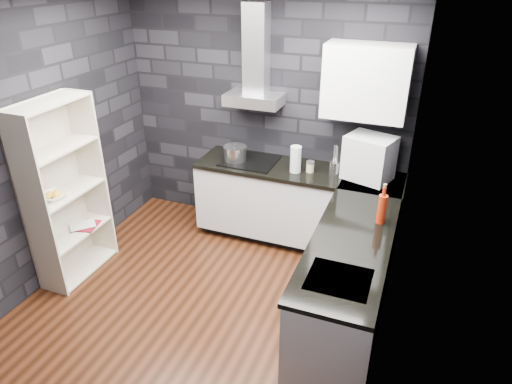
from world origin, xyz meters
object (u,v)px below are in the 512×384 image
Objects in this scene: utensil_crock at (334,168)px; fruit_bowl at (54,196)px; pot at (235,154)px; bookshelf at (65,193)px; glass_vase at (296,159)px; storage_jar at (310,167)px; red_bottle at (382,209)px; appliance_garage at (369,158)px.

fruit_bowl is (-2.31, -1.48, -0.03)m from utensil_crock.
pot is at bearing -177.54° from utensil_crock.
utensil_crock is 2.67m from bookshelf.
utensil_crock is at bearing 12.02° from glass_vase.
storage_jar is at bearing -172.74° from utensil_crock.
bookshelf is at bearing -149.94° from utensil_crock.
utensil_crock is at bearing 46.11° from bookshelf.
red_bottle is (0.82, -0.79, 0.08)m from storage_jar.
red_bottle is 2.96m from fruit_bowl.
fruit_bowl is at bearing -73.95° from bookshelf.
glass_vase is (0.70, -0.04, 0.06)m from pot.
pot is 0.86× the size of glass_vase.
fruit_bowl is (0.00, -0.14, 0.04)m from bookshelf.
glass_vase is at bearing -154.10° from appliance_garage.
storage_jar is at bearing 19.71° from glass_vase.
red_bottle is at bearing -24.73° from pot.
red_bottle is 2.93m from bookshelf.
bookshelf is at bearing -169.78° from red_bottle.
pot is at bearing 177.01° from glass_vase.
appliance_garage reaches higher than fruit_bowl.
pot is 0.95× the size of red_bottle.
bookshelf is (-2.64, -1.36, -0.22)m from appliance_garage.
appliance_garage is at bearing 5.44° from storage_jar.
appliance_garage reaches higher than storage_jar.
pot reaches higher than storage_jar.
appliance_garage is at bearing 8.42° from glass_vase.
glass_vase is at bearing -160.29° from storage_jar.
glass_vase is 2.05× the size of utensil_crock.
appliance_garage is (0.58, 0.06, 0.17)m from storage_jar.
bookshelf is (-2.06, -1.31, -0.05)m from storage_jar.
appliance_garage reaches higher than red_bottle.
red_bottle reaches higher than fruit_bowl.
storage_jar is at bearing 35.06° from fruit_bowl.
appliance_garage is at bearing 2.85° from pot.
glass_vase is at bearing -2.99° from pot.
appliance_garage is at bearing 43.28° from bookshelf.
storage_jar is (0.85, 0.02, -0.03)m from pot.
bookshelf is (-2.31, -1.34, -0.07)m from utensil_crock.
storage_jar is 2.44m from bookshelf.
utensil_crock reaches higher than storage_jar.
fruit_bowl is (-1.92, -1.39, -0.10)m from glass_vase.
red_bottle is (1.67, -0.77, 0.04)m from pot.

